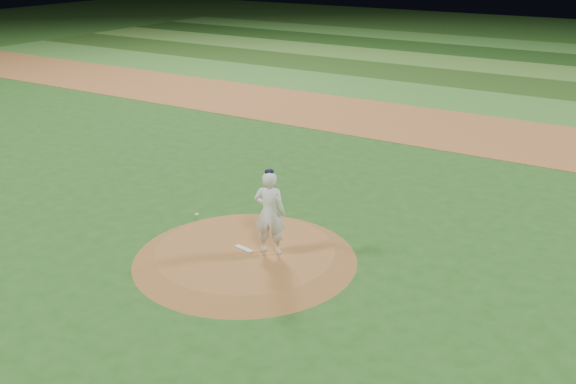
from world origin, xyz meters
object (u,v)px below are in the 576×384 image
(pitching_rubber, at_px, (244,249))
(rosin_bag, at_px, (197,214))
(pitchers_mound, at_px, (245,254))
(pitcher_on_mound, at_px, (270,212))

(pitching_rubber, height_order, rosin_bag, rosin_bag)
(pitchers_mound, height_order, pitcher_on_mound, pitcher_on_mound)
(pitching_rubber, distance_m, pitcher_on_mound, 1.24)
(pitching_rubber, xyz_separation_m, rosin_bag, (-2.31, 1.01, 0.02))
(pitching_rubber, distance_m, rosin_bag, 2.52)
(pitchers_mound, xyz_separation_m, pitching_rubber, (-0.04, 0.01, 0.14))
(rosin_bag, height_order, pitcher_on_mound, pitcher_on_mound)
(pitchers_mound, distance_m, rosin_bag, 2.57)
(pitching_rubber, bearing_deg, rosin_bag, 166.31)
(pitchers_mound, bearing_deg, pitching_rubber, 172.94)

